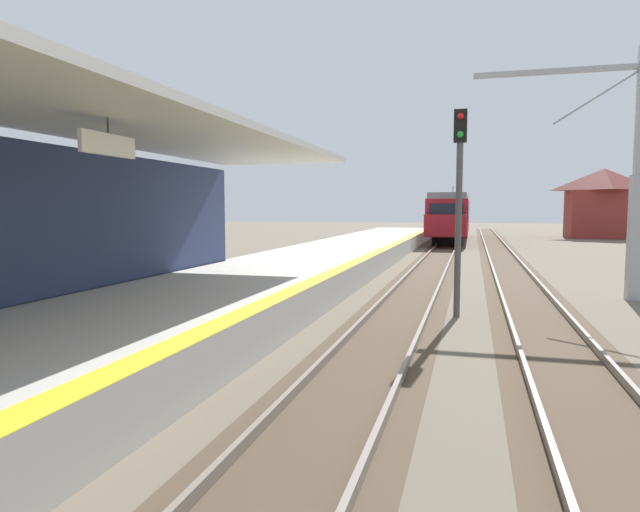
{
  "coord_description": "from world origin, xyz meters",
  "views": [
    {
      "loc": [
        3.67,
        3.08,
        2.77
      ],
      "look_at": [
        1.61,
        10.54,
        2.1
      ],
      "focal_mm": 31.1,
      "sensor_mm": 36.0,
      "label": 1
    }
  ],
  "objects": [
    {
      "name": "station_platform",
      "position": [
        -2.5,
        16.0,
        0.45
      ],
      "size": [
        5.0,
        80.0,
        0.91
      ],
      "color": "#B7B5AD",
      "rests_on": "ground"
    },
    {
      "name": "distant_trackside_house",
      "position": [
        15.27,
        59.49,
        3.34
      ],
      "size": [
        6.6,
        5.28,
        6.4
      ],
      "color": "maroon",
      "rests_on": "ground"
    },
    {
      "name": "rail_signal_post",
      "position": [
        3.33,
        17.45,
        3.19
      ],
      "size": [
        0.32,
        0.34,
        5.2
      ],
      "color": "#4C4C4C",
      "rests_on": "ground"
    },
    {
      "name": "track_pair_middle",
      "position": [
        5.3,
        20.0,
        0.05
      ],
      "size": [
        2.34,
        120.0,
        0.16
      ],
      "color": "#4C3D2D",
      "rests_on": "ground"
    },
    {
      "name": "track_pair_nearest_platform",
      "position": [
        1.9,
        20.0,
        0.05
      ],
      "size": [
        2.34,
        120.0,
        0.16
      ],
      "color": "#4C3D2D",
      "rests_on": "ground"
    },
    {
      "name": "catenary_pylon_far_side",
      "position": [
        8.09,
        21.54,
        3.6
      ],
      "size": [
        5.0,
        0.4,
        7.5
      ],
      "color": "#9EA3A8",
      "rests_on": "ground"
    },
    {
      "name": "approaching_train",
      "position": [
        1.9,
        51.04,
        2.18
      ],
      "size": [
        2.93,
        19.6,
        4.76
      ],
      "color": "maroon",
      "rests_on": "ground"
    }
  ]
}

